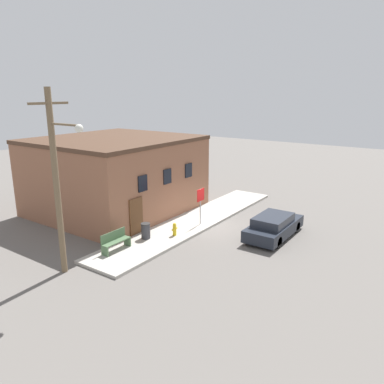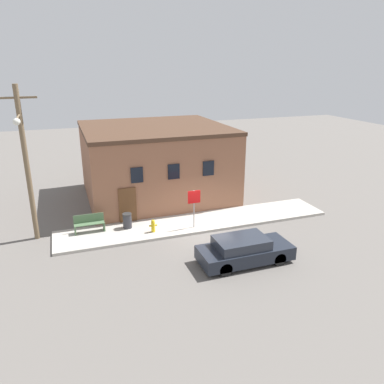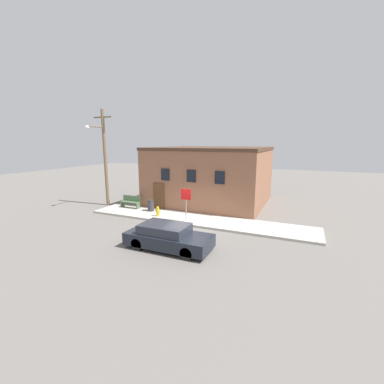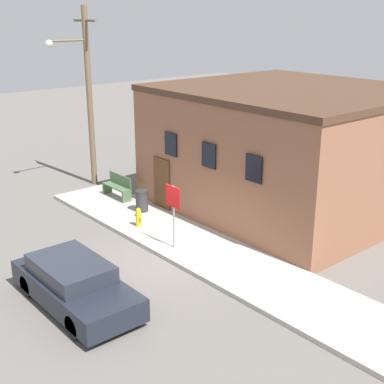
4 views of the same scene
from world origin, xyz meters
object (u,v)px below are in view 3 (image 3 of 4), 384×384
at_px(utility_pole, 104,155).
at_px(parked_car, 168,237).
at_px(stop_sign, 186,198).
at_px(bench, 131,202).
at_px(fire_hydrant, 158,211).
at_px(trash_bin, 151,205).

bearing_deg(utility_pole, parked_car, -32.49).
xyz_separation_m(stop_sign, bench, (-5.58, 1.36, -1.05)).
bearing_deg(parked_car, fire_hydrant, 126.71).
height_order(stop_sign, bench, stop_sign).
relative_size(stop_sign, utility_pole, 0.27).
relative_size(fire_hydrant, stop_sign, 0.33).
relative_size(fire_hydrant, bench, 0.44).
xyz_separation_m(bench, trash_bin, (2.04, -0.19, -0.05)).
height_order(fire_hydrant, trash_bin, trash_bin).
bearing_deg(parked_car, utility_pole, 147.51).
xyz_separation_m(fire_hydrant, bench, (-3.26, 1.20, 0.12)).
distance_m(stop_sign, utility_pole, 8.85).
height_order(stop_sign, utility_pole, utility_pole).
distance_m(stop_sign, bench, 5.84).
distance_m(stop_sign, trash_bin, 3.89).
height_order(utility_pole, parked_car, utility_pole).
bearing_deg(utility_pole, bench, -6.47).
bearing_deg(trash_bin, utility_pole, 174.05).
relative_size(fire_hydrant, trash_bin, 0.84).
relative_size(utility_pole, parked_car, 1.81).
distance_m(bench, utility_pole, 4.56).
xyz_separation_m(fire_hydrant, parked_car, (3.27, -4.39, 0.11)).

